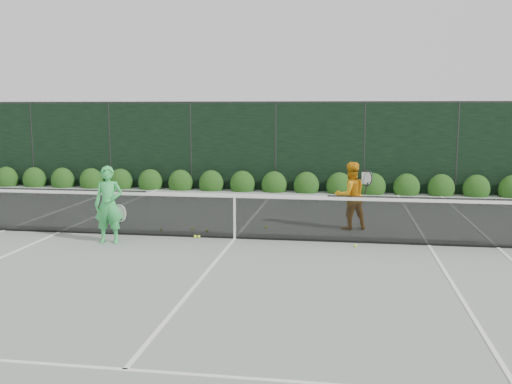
# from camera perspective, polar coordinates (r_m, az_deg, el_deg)

# --- Properties ---
(ground) EXTENTS (80.00, 80.00, 0.00)m
(ground) POSITION_cam_1_polar(r_m,az_deg,el_deg) (12.53, -2.14, -4.68)
(ground) COLOR gray
(ground) RESTS_ON ground
(tennis_net) EXTENTS (12.90, 0.10, 1.07)m
(tennis_net) POSITION_cam_1_polar(r_m,az_deg,el_deg) (12.42, -2.26, -2.29)
(tennis_net) COLOR #11331B
(tennis_net) RESTS_ON ground
(player_woman) EXTENTS (0.67, 0.46, 1.64)m
(player_woman) POSITION_cam_1_polar(r_m,az_deg,el_deg) (12.40, -14.51, -1.24)
(player_woman) COLOR green
(player_woman) RESTS_ON ground
(player_man) EXTENTS (0.96, 0.86, 1.59)m
(player_man) POSITION_cam_1_polar(r_m,az_deg,el_deg) (13.56, 9.44, -0.36)
(player_man) COLOR orange
(player_man) RESTS_ON ground
(court_lines) EXTENTS (11.03, 23.83, 0.01)m
(court_lines) POSITION_cam_1_polar(r_m,az_deg,el_deg) (12.53, -2.14, -4.66)
(court_lines) COLOR white
(court_lines) RESTS_ON ground
(windscreen_fence) EXTENTS (32.00, 21.07, 3.06)m
(windscreen_fence) POSITION_cam_1_polar(r_m,az_deg,el_deg) (9.65, -5.22, 0.50)
(windscreen_fence) COLOR black
(windscreen_fence) RESTS_ON ground
(hedge_row) EXTENTS (31.66, 0.65, 0.94)m
(hedge_row) POSITION_cam_1_polar(r_m,az_deg,el_deg) (19.45, 1.82, 0.72)
(hedge_row) COLOR #18390F
(hedge_row) RESTS_ON ground
(tennis_balls) EXTENTS (4.50, 1.63, 0.07)m
(tennis_balls) POSITION_cam_1_polar(r_m,az_deg,el_deg) (12.92, -3.27, -4.14)
(tennis_balls) COLOR #CFF536
(tennis_balls) RESTS_ON ground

